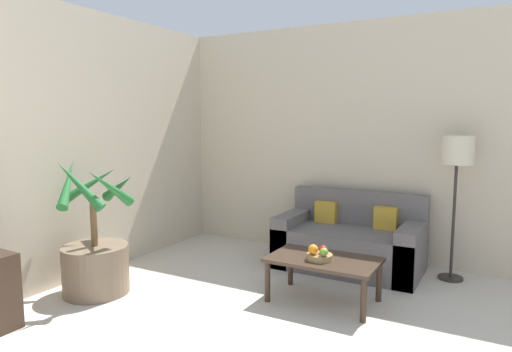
{
  "coord_description": "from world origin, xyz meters",
  "views": [
    {
      "loc": [
        0.31,
        0.53,
        1.61
      ],
      "look_at": [
        -2.06,
        4.78,
        1.0
      ],
      "focal_mm": 32.0,
      "sensor_mm": 36.0,
      "label": 1
    }
  ],
  "objects_px": {
    "floor_lamp": "(457,159)",
    "potted_palm": "(95,257)",
    "coffee_table": "(324,264)",
    "apple_green": "(324,252)",
    "fruit_bowl": "(320,257)",
    "orange_fruit": "(313,249)",
    "apple_red": "(323,249)",
    "sofa_loveseat": "(350,243)"
  },
  "relations": [
    {
      "from": "floor_lamp",
      "to": "potted_palm",
      "type": "bearing_deg",
      "value": -144.89
    },
    {
      "from": "coffee_table",
      "to": "apple_green",
      "type": "height_order",
      "value": "apple_green"
    },
    {
      "from": "coffee_table",
      "to": "fruit_bowl",
      "type": "xyz_separation_m",
      "value": [
        -0.01,
        -0.06,
        0.08
      ]
    },
    {
      "from": "fruit_bowl",
      "to": "potted_palm",
      "type": "bearing_deg",
      "value": -157.96
    },
    {
      "from": "fruit_bowl",
      "to": "orange_fruit",
      "type": "bearing_deg",
      "value": -142.05
    },
    {
      "from": "potted_palm",
      "to": "apple_red",
      "type": "relative_size",
      "value": 17.62
    },
    {
      "from": "sofa_loveseat",
      "to": "apple_green",
      "type": "bearing_deg",
      "value": -83.85
    },
    {
      "from": "coffee_table",
      "to": "apple_green",
      "type": "relative_size",
      "value": 12.85
    },
    {
      "from": "orange_fruit",
      "to": "sofa_loveseat",
      "type": "bearing_deg",
      "value": 91.01
    },
    {
      "from": "potted_palm",
      "to": "apple_red",
      "type": "xyz_separation_m",
      "value": [
        1.92,
        0.8,
        0.14
      ]
    },
    {
      "from": "potted_palm",
      "to": "orange_fruit",
      "type": "xyz_separation_m",
      "value": [
        1.86,
        0.73,
        0.15
      ]
    },
    {
      "from": "floor_lamp",
      "to": "apple_green",
      "type": "bearing_deg",
      "value": -124.84
    },
    {
      "from": "potted_palm",
      "to": "apple_red",
      "type": "bearing_deg",
      "value": 22.59
    },
    {
      "from": "apple_red",
      "to": "orange_fruit",
      "type": "height_order",
      "value": "orange_fruit"
    },
    {
      "from": "potted_palm",
      "to": "apple_red",
      "type": "distance_m",
      "value": 2.09
    },
    {
      "from": "potted_palm",
      "to": "sofa_loveseat",
      "type": "relative_size",
      "value": 0.85
    },
    {
      "from": "potted_palm",
      "to": "fruit_bowl",
      "type": "height_order",
      "value": "potted_palm"
    },
    {
      "from": "coffee_table",
      "to": "apple_red",
      "type": "relative_size",
      "value": 13.14
    },
    {
      "from": "potted_palm",
      "to": "sofa_loveseat",
      "type": "height_order",
      "value": "potted_palm"
    },
    {
      "from": "sofa_loveseat",
      "to": "orange_fruit",
      "type": "distance_m",
      "value": 1.13
    },
    {
      "from": "floor_lamp",
      "to": "coffee_table",
      "type": "distance_m",
      "value": 1.73
    },
    {
      "from": "apple_green",
      "to": "apple_red",
      "type": "bearing_deg",
      "value": 115.12
    },
    {
      "from": "potted_palm",
      "to": "floor_lamp",
      "type": "distance_m",
      "value": 3.58
    },
    {
      "from": "potted_palm",
      "to": "fruit_bowl",
      "type": "bearing_deg",
      "value": 22.04
    },
    {
      "from": "sofa_loveseat",
      "to": "coffee_table",
      "type": "bearing_deg",
      "value": -85.46
    },
    {
      "from": "fruit_bowl",
      "to": "apple_green",
      "type": "bearing_deg",
      "value": -37.59
    },
    {
      "from": "coffee_table",
      "to": "floor_lamp",
      "type": "bearing_deg",
      "value": 51.58
    },
    {
      "from": "apple_green",
      "to": "floor_lamp",
      "type": "bearing_deg",
      "value": 55.16
    },
    {
      "from": "fruit_bowl",
      "to": "apple_red",
      "type": "relative_size",
      "value": 3.11
    },
    {
      "from": "apple_green",
      "to": "orange_fruit",
      "type": "height_order",
      "value": "orange_fruit"
    },
    {
      "from": "sofa_loveseat",
      "to": "potted_palm",
      "type": "bearing_deg",
      "value": -134.93
    },
    {
      "from": "potted_palm",
      "to": "apple_green",
      "type": "relative_size",
      "value": 17.24
    },
    {
      "from": "fruit_bowl",
      "to": "orange_fruit",
      "type": "distance_m",
      "value": 0.09
    },
    {
      "from": "coffee_table",
      "to": "apple_red",
      "type": "xyz_separation_m",
      "value": [
        0.01,
        -0.03,
        0.14
      ]
    },
    {
      "from": "apple_red",
      "to": "apple_green",
      "type": "height_order",
      "value": "apple_green"
    },
    {
      "from": "floor_lamp",
      "to": "apple_green",
      "type": "height_order",
      "value": "floor_lamp"
    },
    {
      "from": "potted_palm",
      "to": "orange_fruit",
      "type": "relative_size",
      "value": 14.49
    },
    {
      "from": "potted_palm",
      "to": "orange_fruit",
      "type": "distance_m",
      "value": 2.0
    },
    {
      "from": "apple_red",
      "to": "potted_palm",
      "type": "bearing_deg",
      "value": -157.41
    },
    {
      "from": "apple_green",
      "to": "fruit_bowl",
      "type": "bearing_deg",
      "value": 142.41
    },
    {
      "from": "floor_lamp",
      "to": "orange_fruit",
      "type": "bearing_deg",
      "value": -127.93
    },
    {
      "from": "sofa_loveseat",
      "to": "fruit_bowl",
      "type": "bearing_deg",
      "value": -86.51
    }
  ]
}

